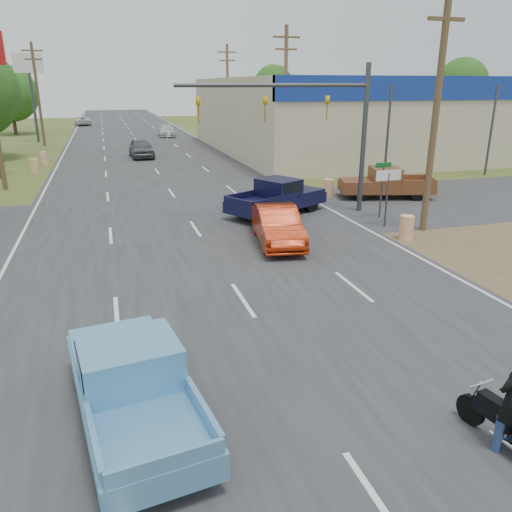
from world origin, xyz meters
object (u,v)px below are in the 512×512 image
object	(u,v)px
distant_car_grey	(141,148)
red_convertible	(278,226)
rider	(512,405)
motorcycle	(509,429)
distant_car_silver	(167,131)
distant_car_white	(82,121)
blue_pickup	(131,381)
brown_pickup	(384,183)
navy_pickup	(279,196)

from	to	relation	value
distant_car_grey	red_convertible	bearing A→B (deg)	-85.50
rider	distant_car_grey	world-z (taller)	rider
motorcycle	distant_car_silver	size ratio (longest dim) A/B	0.40
rider	distant_car_white	xyz separation A→B (m)	(-9.21, 79.03, -0.25)
motorcycle	blue_pickup	size ratio (longest dim) A/B	0.37
distant_car_silver	distant_car_grey	bearing A→B (deg)	-100.19
rider	distant_car_silver	world-z (taller)	rider
rider	distant_car_silver	xyz separation A→B (m)	(1.19, 57.53, -0.22)
blue_pickup	brown_pickup	xyz separation A→B (m)	(14.66, 16.09, 0.03)
red_convertible	blue_pickup	distance (m)	11.47
distant_car_grey	distant_car_white	distance (m)	40.20
motorcycle	rider	world-z (taller)	rider
rider	distant_car_silver	bearing A→B (deg)	-100.22
motorcycle	distant_car_silver	world-z (taller)	distant_car_silver
rider	brown_pickup	size ratio (longest dim) A/B	0.33
distant_car_grey	distant_car_white	world-z (taller)	distant_car_grey
blue_pickup	distant_car_white	xyz separation A→B (m)	(-3.09, 76.32, -0.17)
blue_pickup	distant_car_white	distance (m)	76.39
blue_pickup	distant_car_white	world-z (taller)	blue_pickup
navy_pickup	motorcycle	bearing A→B (deg)	-33.64
motorcycle	distant_car_white	bearing A→B (deg)	87.62
blue_pickup	distant_car_grey	distance (m)	36.69
rider	distant_car_white	world-z (taller)	rider
motorcycle	brown_pickup	size ratio (longest dim) A/B	0.35
distant_car_white	blue_pickup	bearing A→B (deg)	85.72
distant_car_white	red_convertible	bearing A→B (deg)	91.32
navy_pickup	brown_pickup	distance (m)	7.10
blue_pickup	navy_pickup	world-z (taller)	navy_pickup
distant_car_silver	motorcycle	bearing A→B (deg)	-87.80
red_convertible	blue_pickup	xyz separation A→B (m)	(-6.18, -9.67, 0.08)
motorcycle	distant_car_white	size ratio (longest dim) A/B	0.40
distant_car_grey	distant_car_silver	world-z (taller)	distant_car_grey
brown_pickup	distant_car_white	world-z (taller)	brown_pickup
red_convertible	brown_pickup	size ratio (longest dim) A/B	0.83
motorcycle	navy_pickup	distance (m)	17.07
brown_pickup	distant_car_white	size ratio (longest dim) A/B	1.15
red_convertible	motorcycle	bearing A→B (deg)	-81.27
rider	distant_car_silver	distance (m)	57.55
red_convertible	blue_pickup	size ratio (longest dim) A/B	0.88
red_convertible	navy_pickup	world-z (taller)	navy_pickup
rider	distant_car_white	size ratio (longest dim) A/B	0.38
motorcycle	navy_pickup	bearing A→B (deg)	75.32
rider	distant_car_white	bearing A→B (deg)	-92.38
distant_car_grey	distant_car_silver	xyz separation A→B (m)	(4.41, 18.26, -0.11)
red_convertible	brown_pickup	bearing A→B (deg)	46.12
red_convertible	distant_car_grey	distance (m)	27.10
red_convertible	navy_pickup	size ratio (longest dim) A/B	0.81
distant_car_grey	navy_pickup	bearing A→B (deg)	-80.06
rider	distant_car_grey	distance (m)	39.41
blue_pickup	distant_car_grey	size ratio (longest dim) A/B	1.10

